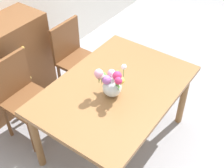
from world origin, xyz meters
name	(u,v)px	position (x,y,z in m)	size (l,w,h in m)	color
ground_plane	(115,140)	(0.00, 0.00, 0.00)	(12.00, 12.00, 0.00)	#939399
dining_table	(115,95)	(0.00, 0.00, 0.65)	(1.43, 1.00, 0.74)	olive
chair_left	(22,93)	(-0.39, 0.84, 0.52)	(0.42, 0.42, 0.90)	brown
chair_right	(74,55)	(0.39, 0.84, 0.52)	(0.42, 0.42, 0.90)	brown
flower_vase	(111,83)	(-0.10, -0.03, 0.88)	(0.24, 0.26, 0.28)	silver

